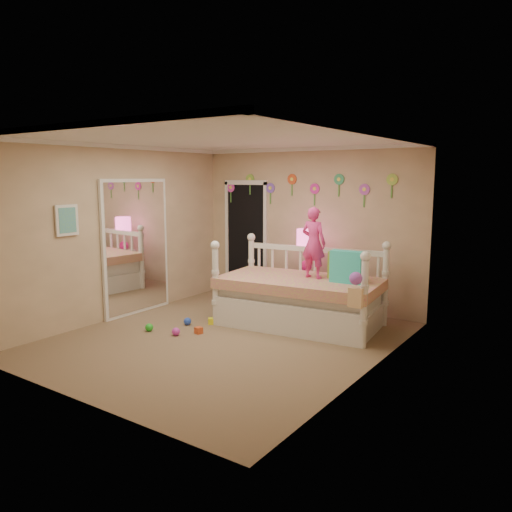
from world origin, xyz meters
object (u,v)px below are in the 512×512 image
Objects in this scene: child at (314,243)px; table_lamp at (306,244)px; nightstand at (306,292)px; daybed at (300,283)px.

table_lamp is (-0.45, 0.61, -0.11)m from child.
table_lamp is at bearing 94.93° from nightstand.
nightstand is (-0.45, 0.61, -0.88)m from child.
child reaches higher than table_lamp.
child reaches higher than nightstand.
child is (0.15, 0.11, 0.58)m from daybed.
nightstand is 0.94× the size of table_lamp.
daybed is at bearing -67.27° from table_lamp.
daybed is at bearing 37.70° from child.
child is 1.17m from nightstand.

